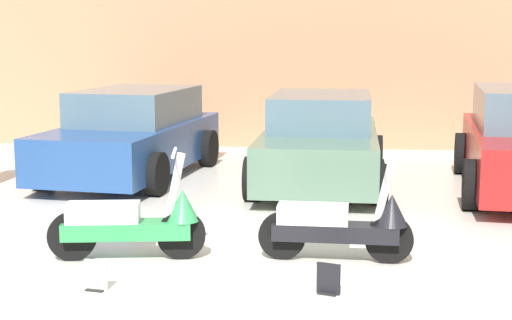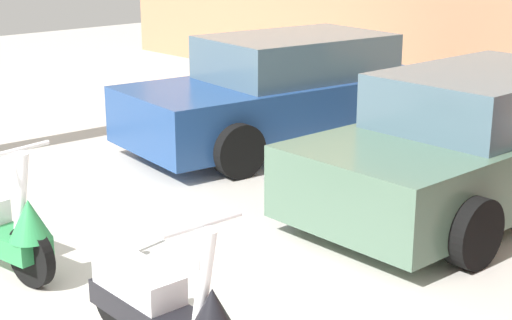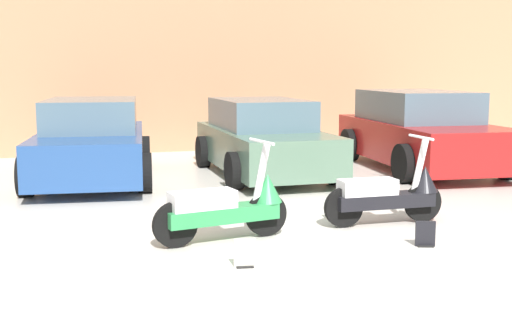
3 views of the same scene
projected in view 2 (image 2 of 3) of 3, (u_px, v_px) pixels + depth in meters
name	position (u px, v px, depth m)	size (l,w,h in m)	color
scooter_front_right	(165.00, 309.00, 4.64)	(1.46, 0.53, 1.02)	black
car_rear_left	(285.00, 93.00, 9.43)	(2.22, 4.01, 1.30)	navy
car_rear_center	(475.00, 143.00, 7.27)	(1.87, 3.78, 1.27)	#51705B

